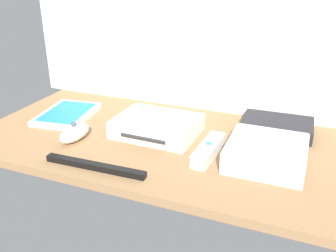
{
  "coord_description": "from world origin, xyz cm",
  "views": [
    {
      "loc": [
        31.95,
        -78.85,
        41.8
      ],
      "look_at": [
        0.0,
        0.0,
        4.0
      ],
      "focal_mm": 39.94,
      "sensor_mm": 36.0,
      "label": 1
    }
  ],
  "objects_px": {
    "mini_computer": "(266,153)",
    "network_router": "(277,126)",
    "remote_nunchuk": "(75,133)",
    "game_console": "(157,126)",
    "remote_wand": "(208,150)",
    "sensor_bar": "(95,166)",
    "game_case": "(67,114)"
  },
  "relations": [
    {
      "from": "remote_nunchuk",
      "to": "sensor_bar",
      "type": "distance_m",
      "value": 0.16
    },
    {
      "from": "mini_computer",
      "to": "remote_nunchuk",
      "type": "distance_m",
      "value": 0.47
    },
    {
      "from": "game_case",
      "to": "remote_wand",
      "type": "xyz_separation_m",
      "value": [
        0.45,
        -0.08,
        0.01
      ]
    },
    {
      "from": "network_router",
      "to": "remote_wand",
      "type": "height_order",
      "value": "same"
    },
    {
      "from": "mini_computer",
      "to": "network_router",
      "type": "bearing_deg",
      "value": 89.44
    },
    {
      "from": "remote_wand",
      "to": "game_case",
      "type": "bearing_deg",
      "value": 172.79
    },
    {
      "from": "game_console",
      "to": "network_router",
      "type": "distance_m",
      "value": 0.32
    },
    {
      "from": "game_console",
      "to": "game_case",
      "type": "height_order",
      "value": "game_console"
    },
    {
      "from": "mini_computer",
      "to": "remote_wand",
      "type": "relative_size",
      "value": 1.15
    },
    {
      "from": "game_console",
      "to": "game_case",
      "type": "xyz_separation_m",
      "value": [
        -0.29,
        0.01,
        -0.01
      ]
    },
    {
      "from": "network_router",
      "to": "remote_nunchuk",
      "type": "bearing_deg",
      "value": -154.42
    },
    {
      "from": "game_console",
      "to": "remote_nunchuk",
      "type": "relative_size",
      "value": 2.07
    },
    {
      "from": "mini_computer",
      "to": "remote_nunchuk",
      "type": "relative_size",
      "value": 1.65
    },
    {
      "from": "network_router",
      "to": "game_console",
      "type": "bearing_deg",
      "value": -158.08
    },
    {
      "from": "remote_nunchuk",
      "to": "sensor_bar",
      "type": "height_order",
      "value": "remote_nunchuk"
    },
    {
      "from": "remote_nunchuk",
      "to": "network_router",
      "type": "bearing_deg",
      "value": 32.42
    },
    {
      "from": "mini_computer",
      "to": "network_router",
      "type": "relative_size",
      "value": 0.93
    },
    {
      "from": "game_console",
      "to": "network_router",
      "type": "xyz_separation_m",
      "value": [
        0.29,
        0.13,
        -0.0
      ]
    },
    {
      "from": "remote_nunchuk",
      "to": "game_console",
      "type": "bearing_deg",
      "value": 37.96
    },
    {
      "from": "remote_wand",
      "to": "mini_computer",
      "type": "bearing_deg",
      "value": 8.18
    },
    {
      "from": "game_console",
      "to": "mini_computer",
      "type": "height_order",
      "value": "mini_computer"
    },
    {
      "from": "mini_computer",
      "to": "remote_wand",
      "type": "bearing_deg",
      "value": -174.19
    },
    {
      "from": "mini_computer",
      "to": "remote_wand",
      "type": "distance_m",
      "value": 0.13
    },
    {
      "from": "game_console",
      "to": "remote_wand",
      "type": "distance_m",
      "value": 0.17
    },
    {
      "from": "remote_wand",
      "to": "sensor_bar",
      "type": "xyz_separation_m",
      "value": [
        -0.21,
        -0.15,
        -0.01
      ]
    },
    {
      "from": "mini_computer",
      "to": "game_case",
      "type": "bearing_deg",
      "value": 173.81
    },
    {
      "from": "mini_computer",
      "to": "game_case",
      "type": "distance_m",
      "value": 0.58
    },
    {
      "from": "game_console",
      "to": "remote_wand",
      "type": "height_order",
      "value": "game_console"
    },
    {
      "from": "game_console",
      "to": "sensor_bar",
      "type": "height_order",
      "value": "game_console"
    },
    {
      "from": "game_case",
      "to": "sensor_bar",
      "type": "bearing_deg",
      "value": -51.57
    },
    {
      "from": "mini_computer",
      "to": "sensor_bar",
      "type": "distance_m",
      "value": 0.38
    },
    {
      "from": "mini_computer",
      "to": "network_router",
      "type": "distance_m",
      "value": 0.18
    }
  ]
}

